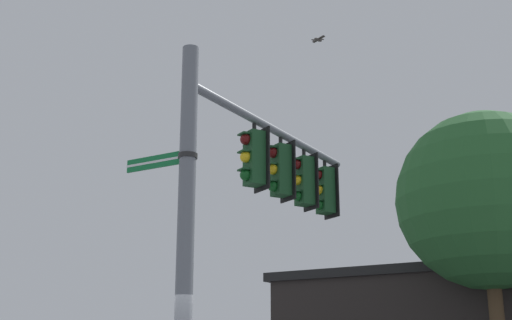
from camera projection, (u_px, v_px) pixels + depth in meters
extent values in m
cylinder|color=slate|center=(185.00, 242.00, 10.88)|extent=(0.28, 0.28, 6.65)
cylinder|color=slate|center=(276.00, 131.00, 14.04)|extent=(2.91, 5.30, 0.16)
cylinder|color=black|center=(254.00, 128.00, 13.28)|extent=(0.08, 0.08, 0.18)
cube|color=#194723|center=(254.00, 158.00, 13.12)|extent=(0.36, 0.30, 1.05)
sphere|color=#590F0F|center=(246.00, 139.00, 13.12)|extent=(0.22, 0.22, 0.22)
cube|color=#194723|center=(245.00, 134.00, 13.13)|extent=(0.24, 0.20, 0.03)
sphere|color=yellow|center=(246.00, 157.00, 13.02)|extent=(0.22, 0.22, 0.22)
cube|color=#194723|center=(245.00, 152.00, 13.04)|extent=(0.24, 0.20, 0.03)
sphere|color=#0F4C19|center=(246.00, 175.00, 12.93)|extent=(0.22, 0.22, 0.22)
cube|color=#194723|center=(245.00, 170.00, 12.94)|extent=(0.24, 0.20, 0.03)
cube|color=black|center=(262.00, 160.00, 13.20)|extent=(0.54, 0.03, 1.22)
cylinder|color=black|center=(281.00, 142.00, 14.14)|extent=(0.08, 0.08, 0.18)
cube|color=#194723|center=(281.00, 171.00, 13.97)|extent=(0.36, 0.30, 1.05)
sphere|color=#590F0F|center=(273.00, 153.00, 13.97)|extent=(0.22, 0.22, 0.22)
cube|color=#194723|center=(272.00, 148.00, 13.99)|extent=(0.24, 0.20, 0.03)
sphere|color=yellow|center=(273.00, 169.00, 13.88)|extent=(0.22, 0.22, 0.22)
cube|color=#194723|center=(272.00, 164.00, 13.90)|extent=(0.24, 0.20, 0.03)
sphere|color=#0F4C19|center=(273.00, 186.00, 13.78)|extent=(0.22, 0.22, 0.22)
cube|color=#194723|center=(272.00, 181.00, 13.80)|extent=(0.24, 0.20, 0.03)
cube|color=black|center=(288.00, 172.00, 14.06)|extent=(0.54, 0.03, 1.22)
cylinder|color=black|center=(304.00, 154.00, 15.00)|extent=(0.08, 0.08, 0.18)
cube|color=#194723|center=(304.00, 181.00, 14.83)|extent=(0.36, 0.30, 1.05)
sphere|color=#590F0F|center=(297.00, 164.00, 14.83)|extent=(0.22, 0.22, 0.22)
cube|color=#194723|center=(296.00, 160.00, 14.85)|extent=(0.24, 0.20, 0.03)
sphere|color=yellow|center=(297.00, 180.00, 14.73)|extent=(0.22, 0.22, 0.22)
cube|color=#194723|center=(296.00, 176.00, 14.75)|extent=(0.24, 0.20, 0.03)
sphere|color=#0F4C19|center=(297.00, 196.00, 14.64)|extent=(0.22, 0.22, 0.22)
cube|color=#194723|center=(297.00, 192.00, 14.66)|extent=(0.24, 0.20, 0.03)
cube|color=black|center=(311.00, 182.00, 14.91)|extent=(0.54, 0.03, 1.22)
cylinder|color=black|center=(325.00, 165.00, 15.85)|extent=(0.08, 0.08, 0.18)
cube|color=#194723|center=(325.00, 191.00, 15.68)|extent=(0.36, 0.30, 1.05)
sphere|color=#590F0F|center=(318.00, 175.00, 15.69)|extent=(0.22, 0.22, 0.22)
cube|color=#194723|center=(317.00, 170.00, 15.70)|extent=(0.24, 0.20, 0.03)
sphere|color=yellow|center=(319.00, 190.00, 15.59)|extent=(0.22, 0.22, 0.22)
cube|color=#194723|center=(318.00, 185.00, 15.61)|extent=(0.24, 0.20, 0.03)
sphere|color=#0F4C19|center=(319.00, 205.00, 15.49)|extent=(0.22, 0.22, 0.22)
cube|color=#194723|center=(318.00, 201.00, 15.51)|extent=(0.24, 0.20, 0.03)
cube|color=black|center=(331.00, 192.00, 15.77)|extent=(0.54, 0.03, 1.22)
cube|color=#147238|center=(153.00, 162.00, 11.62)|extent=(1.01, 0.55, 0.22)
cube|color=white|center=(152.00, 162.00, 11.61)|extent=(1.00, 0.53, 0.04)
cylinder|color=#262626|center=(188.00, 156.00, 11.26)|extent=(0.32, 0.32, 0.08)
ellipsoid|color=#4C4742|center=(318.00, 40.00, 17.45)|extent=(0.13, 0.26, 0.08)
cube|color=#4C4742|center=(318.00, 40.00, 17.46)|extent=(0.39, 0.13, 0.13)
cube|color=#4C4742|center=(319.00, 39.00, 17.43)|extent=(0.40, 0.13, 0.05)
cube|color=black|center=(457.00, 275.00, 23.10)|extent=(13.01, 10.53, 0.30)
sphere|color=#28602D|center=(486.00, 199.00, 19.57)|extent=(5.07, 5.07, 5.07)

